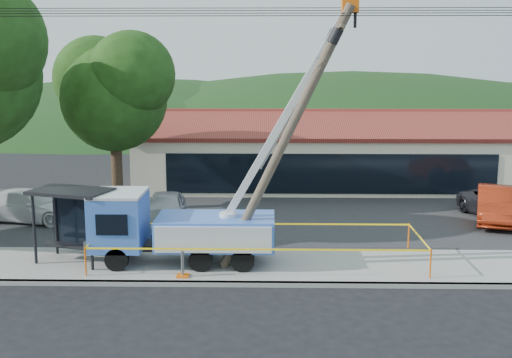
{
  "coord_description": "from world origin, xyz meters",
  "views": [
    {
      "loc": [
        0.64,
        -18.49,
        7.47
      ],
      "look_at": [
        0.14,
        5.0,
        3.15
      ],
      "focal_mm": 45.0,
      "sensor_mm": 36.0,
      "label": 1
    }
  ],
  "objects_px": {
    "leaning_pole": "(291,127)",
    "car_red": "(496,224)",
    "car_silver": "(166,228)",
    "utility_truck": "(179,224)",
    "car_dark": "(504,221)",
    "bus_shelter": "(75,208)",
    "car_white": "(31,223)"
  },
  "relations": [
    {
      "from": "utility_truck",
      "to": "bus_shelter",
      "type": "distance_m",
      "value": 3.92
    },
    {
      "from": "car_silver",
      "to": "car_dark",
      "type": "relative_size",
      "value": 0.91
    },
    {
      "from": "utility_truck",
      "to": "leaning_pole",
      "type": "relative_size",
      "value": 1.02
    },
    {
      "from": "car_silver",
      "to": "car_white",
      "type": "relative_size",
      "value": 0.89
    },
    {
      "from": "leaning_pole",
      "to": "bus_shelter",
      "type": "bearing_deg",
      "value": 175.22
    },
    {
      "from": "car_white",
      "to": "car_dark",
      "type": "distance_m",
      "value": 22.31
    },
    {
      "from": "leaning_pole",
      "to": "car_red",
      "type": "bearing_deg",
      "value": 35.66
    },
    {
      "from": "leaning_pole",
      "to": "car_silver",
      "type": "distance_m",
      "value": 9.6
    },
    {
      "from": "leaning_pole",
      "to": "car_silver",
      "type": "height_order",
      "value": "leaning_pole"
    },
    {
      "from": "bus_shelter",
      "to": "car_red",
      "type": "distance_m",
      "value": 19.01
    },
    {
      "from": "utility_truck",
      "to": "car_silver",
      "type": "bearing_deg",
      "value": 104.25
    },
    {
      "from": "utility_truck",
      "to": "leaning_pole",
      "type": "xyz_separation_m",
      "value": [
        4.06,
        -0.45,
        3.6
      ]
    },
    {
      "from": "leaning_pole",
      "to": "car_silver",
      "type": "xyz_separation_m",
      "value": [
        -5.45,
        5.93,
        -5.22
      ]
    },
    {
      "from": "car_silver",
      "to": "car_dark",
      "type": "bearing_deg",
      "value": 1.27
    },
    {
      "from": "car_white",
      "to": "car_dark",
      "type": "bearing_deg",
      "value": -75.58
    },
    {
      "from": "car_white",
      "to": "car_silver",
      "type": "bearing_deg",
      "value": -84.66
    },
    {
      "from": "bus_shelter",
      "to": "car_silver",
      "type": "relative_size",
      "value": 0.7
    },
    {
      "from": "car_red",
      "to": "car_dark",
      "type": "distance_m",
      "value": 0.72
    },
    {
      "from": "utility_truck",
      "to": "car_red",
      "type": "relative_size",
      "value": 1.93
    },
    {
      "from": "leaning_pole",
      "to": "car_silver",
      "type": "bearing_deg",
      "value": 132.6
    },
    {
      "from": "bus_shelter",
      "to": "car_white",
      "type": "xyz_separation_m",
      "value": [
        -3.98,
        6.06,
        -2.15
      ]
    },
    {
      "from": "utility_truck",
      "to": "car_red",
      "type": "distance_m",
      "value": 15.48
    },
    {
      "from": "car_white",
      "to": "car_red",
      "type": "bearing_deg",
      "value": -76.77
    },
    {
      "from": "utility_truck",
      "to": "car_silver",
      "type": "distance_m",
      "value": 5.88
    },
    {
      "from": "car_dark",
      "to": "car_silver",
      "type": "bearing_deg",
      "value": 167.03
    },
    {
      "from": "utility_truck",
      "to": "leaning_pole",
      "type": "height_order",
      "value": "utility_truck"
    },
    {
      "from": "car_red",
      "to": "car_dark",
      "type": "relative_size",
      "value": 0.99
    },
    {
      "from": "bus_shelter",
      "to": "car_white",
      "type": "relative_size",
      "value": 0.63
    },
    {
      "from": "leaning_pole",
      "to": "bus_shelter",
      "type": "height_order",
      "value": "leaning_pole"
    },
    {
      "from": "utility_truck",
      "to": "car_dark",
      "type": "relative_size",
      "value": 1.92
    },
    {
      "from": "bus_shelter",
      "to": "utility_truck",
      "type": "bearing_deg",
      "value": 13.51
    },
    {
      "from": "car_silver",
      "to": "bus_shelter",
      "type": "bearing_deg",
      "value": -119.75
    }
  ]
}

